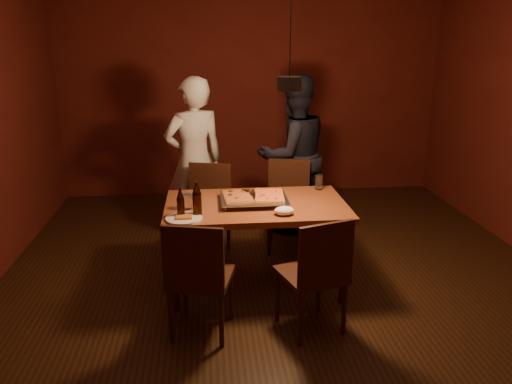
{
  "coord_description": "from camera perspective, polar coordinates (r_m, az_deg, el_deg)",
  "views": [
    {
      "loc": [
        -0.62,
        -3.66,
        2.08
      ],
      "look_at": [
        -0.22,
        0.25,
        0.85
      ],
      "focal_mm": 35.0,
      "sensor_mm": 36.0,
      "label": 1
    }
  ],
  "objects": [
    {
      "name": "room_shell",
      "position": [
        3.77,
        3.74,
        6.97
      ],
      "size": [
        6.0,
        6.0,
        6.0
      ],
      "color": "#331E0E",
      "rests_on": "ground"
    },
    {
      "name": "dining_table",
      "position": [
        4.17,
        -0.0,
        -2.28
      ],
      "size": [
        1.5,
        0.9,
        0.75
      ],
      "color": "brown",
      "rests_on": "floor"
    },
    {
      "name": "chair_far_left",
      "position": [
        4.89,
        -5.54,
        -1.08
      ],
      "size": [
        0.52,
        0.52,
        0.49
      ],
      "rotation": [
        0.0,
        0.0,
        2.86
      ],
      "color": "#38190F",
      "rests_on": "floor"
    },
    {
      "name": "chair_far_right",
      "position": [
        5.05,
        3.73,
        -0.46
      ],
      "size": [
        0.49,
        0.49,
        0.49
      ],
      "rotation": [
        0.0,
        0.0,
        2.96
      ],
      "color": "#38190F",
      "rests_on": "floor"
    },
    {
      "name": "chair_near_left",
      "position": [
        3.51,
        -6.68,
        -8.8
      ],
      "size": [
        0.51,
        0.51,
        0.49
      ],
      "rotation": [
        0.0,
        0.0,
        -0.24
      ],
      "color": "#38190F",
      "rests_on": "floor"
    },
    {
      "name": "chair_near_right",
      "position": [
        3.56,
        7.03,
        -8.41
      ],
      "size": [
        0.53,
        0.53,
        0.49
      ],
      "rotation": [
        0.0,
        0.0,
        0.31
      ],
      "color": "#38190F",
      "rests_on": "floor"
    },
    {
      "name": "pizza_tray",
      "position": [
        4.16,
        -0.25,
        -0.9
      ],
      "size": [
        0.57,
        0.47,
        0.05
      ],
      "primitive_type": "cube",
      "rotation": [
        0.0,
        0.0,
        -0.04
      ],
      "color": "silver",
      "rests_on": "dining_table"
    },
    {
      "name": "pizza_meat",
      "position": [
        4.15,
        -2.13,
        -0.48
      ],
      "size": [
        0.26,
        0.38,
        0.02
      ],
      "primitive_type": "cube",
      "rotation": [
        0.0,
        0.0,
        0.08
      ],
      "color": "maroon",
      "rests_on": "pizza_tray"
    },
    {
      "name": "pizza_cheese",
      "position": [
        4.17,
        1.51,
        -0.37
      ],
      "size": [
        0.27,
        0.4,
        0.02
      ],
      "primitive_type": "cube",
      "rotation": [
        0.0,
        0.0,
        -0.09
      ],
      "color": "gold",
      "rests_on": "pizza_tray"
    },
    {
      "name": "spatula",
      "position": [
        4.17,
        -0.07,
        -0.33
      ],
      "size": [
        0.21,
        0.25,
        0.04
      ],
      "primitive_type": null,
      "rotation": [
        0.0,
        0.0,
        0.59
      ],
      "color": "silver",
      "rests_on": "pizza_tray"
    },
    {
      "name": "beer_bottle_a",
      "position": [
        3.85,
        -8.62,
        -1.23
      ],
      "size": [
        0.06,
        0.06,
        0.23
      ],
      "color": "black",
      "rests_on": "dining_table"
    },
    {
      "name": "beer_bottle_b",
      "position": [
        3.85,
        -6.77,
        -0.78
      ],
      "size": [
        0.07,
        0.07,
        0.27
      ],
      "color": "black",
      "rests_on": "dining_table"
    },
    {
      "name": "water_glass_left",
      "position": [
        4.04,
        -7.89,
        -1.09
      ],
      "size": [
        0.08,
        0.08,
        0.12
      ],
      "primitive_type": "cylinder",
      "color": "silver",
      "rests_on": "dining_table"
    },
    {
      "name": "water_glass_right",
      "position": [
        4.55,
        7.2,
        1.13
      ],
      "size": [
        0.07,
        0.07,
        0.13
      ],
      "primitive_type": "cylinder",
      "color": "silver",
      "rests_on": "dining_table"
    },
    {
      "name": "plate_slice",
      "position": [
        3.83,
        -8.24,
        -3.0
      ],
      "size": [
        0.28,
        0.28,
        0.03
      ],
      "color": "white",
      "rests_on": "dining_table"
    },
    {
      "name": "napkin",
      "position": [
        3.88,
        3.24,
        -2.16
      ],
      "size": [
        0.16,
        0.12,
        0.07
      ],
      "primitive_type": "ellipsoid",
      "color": "white",
      "rests_on": "dining_table"
    },
    {
      "name": "diner_white",
      "position": [
        5.19,
        -7.05,
        3.59
      ],
      "size": [
        0.73,
        0.6,
        1.71
      ],
      "primitive_type": "imported",
      "rotation": [
        0.0,
        0.0,
        3.49
      ],
      "color": "silver",
      "rests_on": "floor"
    },
    {
      "name": "diner_dark",
      "position": [
        5.4,
        4.28,
        4.2
      ],
      "size": [
        1.0,
        0.89,
        1.71
      ],
      "primitive_type": "imported",
      "rotation": [
        0.0,
        0.0,
        3.49
      ],
      "color": "black",
      "rests_on": "floor"
    },
    {
      "name": "pendant_lamp",
      "position": [
        3.73,
        3.85,
        12.43
      ],
      "size": [
        0.18,
        0.18,
        1.1
      ],
      "color": "black",
      "rests_on": "ceiling"
    }
  ]
}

